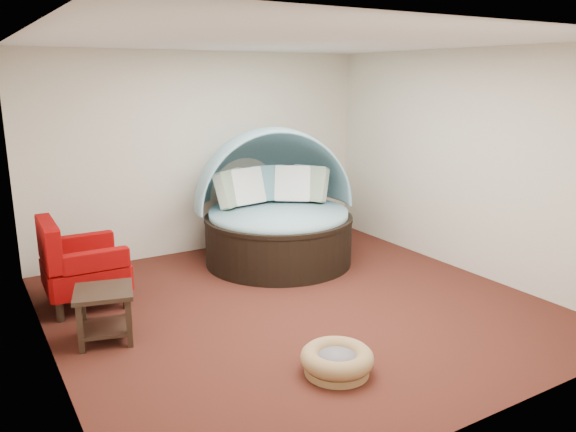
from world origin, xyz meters
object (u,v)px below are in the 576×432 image
canopy_daybed (276,200)px  pet_basket (337,360)px  side_table (105,308)px  red_armchair (79,265)px

canopy_daybed → pet_basket: canopy_daybed is taller
canopy_daybed → side_table: 2.95m
pet_basket → side_table: bearing=133.0°
canopy_daybed → red_armchair: bearing=-160.9°
pet_basket → side_table: size_ratio=1.28×
red_armchair → canopy_daybed: bearing=7.1°
side_table → red_armchair: bearing=91.6°
canopy_daybed → red_armchair: canopy_daybed is taller
red_armchair → side_table: (0.03, -1.00, -0.13)m
canopy_daybed → side_table: size_ratio=3.74×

